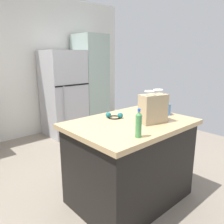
{
  "coord_description": "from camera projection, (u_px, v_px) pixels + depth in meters",
  "views": [
    {
      "loc": [
        -1.46,
        -1.97,
        1.61
      ],
      "look_at": [
        0.23,
        -0.09,
        0.98
      ],
      "focal_mm": 36.01,
      "sensor_mm": 36.0,
      "label": 1
    }
  ],
  "objects": [
    {
      "name": "kitchen_island",
      "position": [
        130.0,
        161.0,
        2.52
      ],
      "size": [
        1.32,
        0.96,
        0.93
      ],
      "color": "black",
      "rests_on": "ground"
    },
    {
      "name": "ground",
      "position": [
        93.0,
        190.0,
        2.76
      ],
      "size": [
        6.29,
        6.29,
        0.0
      ],
      "primitive_type": "plane",
      "color": "gray"
    },
    {
      "name": "refrigerator",
      "position": [
        64.0,
        94.0,
        4.59
      ],
      "size": [
        0.76,
        0.75,
        1.72
      ],
      "color": "#B7B7BC",
      "rests_on": "ground"
    },
    {
      "name": "tall_cabinet",
      "position": [
        90.0,
        83.0,
        5.0
      ],
      "size": [
        0.57,
        0.67,
        2.05
      ],
      "color": "#9EB2A8",
      "rests_on": "ground"
    },
    {
      "name": "bottle",
      "position": [
        139.0,
        125.0,
        1.92
      ],
      "size": [
        0.06,
        0.06,
        0.25
      ],
      "color": "#4C9956",
      "rests_on": "kitchen_island"
    },
    {
      "name": "back_wall",
      "position": [
        10.0,
        68.0,
        4.22
      ],
      "size": [
        5.24,
        0.13,
        2.78
      ],
      "color": "silver",
      "rests_on": "ground"
    },
    {
      "name": "ear_defenders",
      "position": [
        114.0,
        116.0,
        2.54
      ],
      "size": [
        0.21,
        0.21,
        0.06
      ],
      "color": "black",
      "rests_on": "kitchen_island"
    },
    {
      "name": "small_box",
      "position": [
        162.0,
        109.0,
        2.68
      ],
      "size": [
        0.22,
        0.21,
        0.13
      ],
      "primitive_type": "cube",
      "rotation": [
        0.0,
        0.0,
        -0.59
      ],
      "color": "#4775B7",
      "rests_on": "kitchen_island"
    },
    {
      "name": "shopping_bag",
      "position": [
        153.0,
        108.0,
        2.33
      ],
      "size": [
        0.31,
        0.21,
        0.35
      ],
      "color": "tan",
      "rests_on": "kitchen_island"
    }
  ]
}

